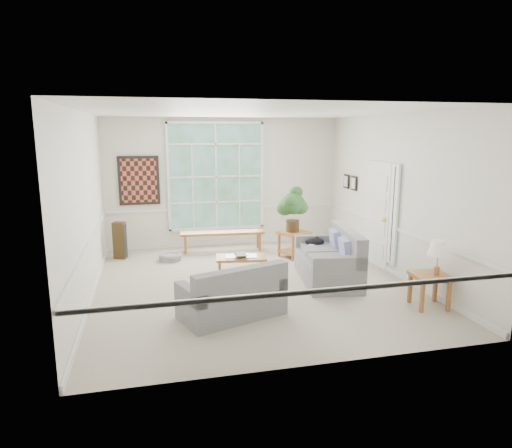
{
  "coord_description": "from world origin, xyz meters",
  "views": [
    {
      "loc": [
        -1.76,
        -7.61,
        2.68
      ],
      "look_at": [
        0.1,
        0.2,
        1.05
      ],
      "focal_mm": 32.0,
      "sensor_mm": 36.0,
      "label": 1
    }
  ],
  "objects_px": {
    "loveseat_front": "(232,290)",
    "coffee_table": "(241,265)",
    "end_table": "(294,244)",
    "side_table": "(429,290)",
    "loveseat_right": "(328,255)"
  },
  "relations": [
    {
      "from": "loveseat_front",
      "to": "coffee_table",
      "type": "height_order",
      "value": "loveseat_front"
    },
    {
      "from": "end_table",
      "to": "side_table",
      "type": "height_order",
      "value": "end_table"
    },
    {
      "from": "side_table",
      "to": "end_table",
      "type": "bearing_deg",
      "value": 109.28
    },
    {
      "from": "loveseat_front",
      "to": "end_table",
      "type": "relative_size",
      "value": 2.63
    },
    {
      "from": "loveseat_right",
      "to": "end_table",
      "type": "height_order",
      "value": "loveseat_right"
    },
    {
      "from": "side_table",
      "to": "coffee_table",
      "type": "bearing_deg",
      "value": 137.25
    },
    {
      "from": "loveseat_front",
      "to": "end_table",
      "type": "bearing_deg",
      "value": 37.45
    },
    {
      "from": "end_table",
      "to": "side_table",
      "type": "xyz_separation_m",
      "value": [
        1.14,
        -3.25,
        -0.01
      ]
    },
    {
      "from": "coffee_table",
      "to": "side_table",
      "type": "distance_m",
      "value": 3.4
    },
    {
      "from": "loveseat_right",
      "to": "side_table",
      "type": "xyz_separation_m",
      "value": [
        1.04,
        -1.59,
        -0.21
      ]
    },
    {
      "from": "loveseat_right",
      "to": "end_table",
      "type": "bearing_deg",
      "value": 102.04
    },
    {
      "from": "loveseat_right",
      "to": "end_table",
      "type": "relative_size",
      "value": 3.13
    },
    {
      "from": "loveseat_front",
      "to": "coffee_table",
      "type": "xyz_separation_m",
      "value": [
        0.54,
        1.94,
        -0.23
      ]
    },
    {
      "from": "loveseat_right",
      "to": "coffee_table",
      "type": "distance_m",
      "value": 1.66
    },
    {
      "from": "side_table",
      "to": "loveseat_front",
      "type": "bearing_deg",
      "value": 173.15
    }
  ]
}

